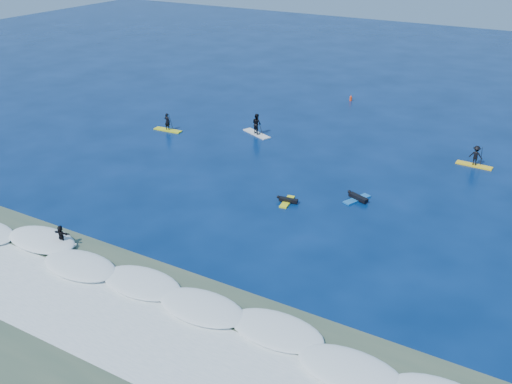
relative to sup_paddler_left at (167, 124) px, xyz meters
The scene contains 11 objects.
ground 16.48m from the sup_paddler_left, 38.31° to the right, with size 160.00×160.00×0.00m, color #031942.
shallow_water 27.45m from the sup_paddler_left, 61.91° to the right, with size 90.00×13.00×0.01m, color #3B513F.
breaking_wave 23.99m from the sup_paddler_left, 57.41° to the right, with size 40.00×6.00×0.30m, color white.
whitewater 26.57m from the sup_paddler_left, 60.89° to the right, with size 34.00×5.00×0.02m, color silver.
sup_paddler_left is the anchor object (origin of this frame).
sup_paddler_center 8.20m from the sup_paddler_left, 23.21° to the left, with size 3.22×2.01×2.22m.
sup_paddler_right 26.50m from the sup_paddler_left, 12.09° to the left, with size 2.77×0.82×1.93m.
prone_paddler_near 17.80m from the sup_paddler_left, 24.85° to the right, with size 1.51×1.95×0.40m.
prone_paddler_far 20.69m from the sup_paddler_left, 13.18° to the right, with size 1.69×2.25×0.46m.
wave_surfer 20.64m from the sup_paddler_left, 69.33° to the right, with size 1.76×0.73×1.24m.
marker_buoy 20.40m from the sup_paddler_left, 57.41° to the left, with size 0.27×0.27×0.65m.
Camera 1 is at (18.83, -28.43, 17.61)m, focal length 40.00 mm.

